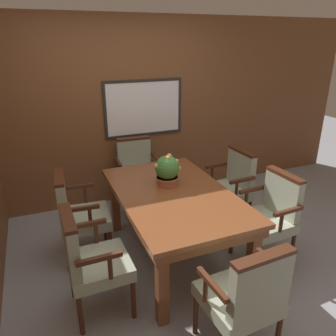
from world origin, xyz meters
TOP-DOWN VIEW (x-y plane):
  - ground_plane at (0.00, 0.00)m, footprint 14.00×14.00m
  - wall_back at (0.00, 1.78)m, footprint 7.20×0.08m
  - dining_table at (0.06, 0.21)m, footprint 1.06×1.72m
  - chair_right_near at (0.95, -0.17)m, footprint 0.51×0.56m
  - chair_head_far at (0.07, 1.46)m, footprint 0.56×0.51m
  - chair_head_near at (0.06, -1.01)m, footprint 0.56×0.51m
  - chair_left_near at (-0.85, -0.20)m, footprint 0.49×0.55m
  - chair_right_far at (0.98, 0.59)m, footprint 0.51×0.56m
  - chair_left_far at (-0.83, 0.61)m, footprint 0.52×0.57m
  - potted_plant at (0.07, 0.41)m, footprint 0.27×0.25m

SIDE VIEW (x-z plane):
  - ground_plane at x=0.00m, z-range 0.00..0.00m
  - chair_right_near at x=0.95m, z-range 0.06..0.99m
  - chair_head_far at x=0.07m, z-range 0.06..0.99m
  - chair_head_near at x=0.06m, z-range 0.06..0.99m
  - chair_left_near at x=-0.85m, z-range 0.06..0.99m
  - chair_right_far at x=0.98m, z-range 0.06..0.99m
  - chair_left_far at x=-0.83m, z-range 0.06..0.99m
  - dining_table at x=0.06m, z-range 0.28..1.04m
  - potted_plant at x=0.07m, z-range 0.75..1.07m
  - wall_back at x=0.00m, z-range 0.00..2.45m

